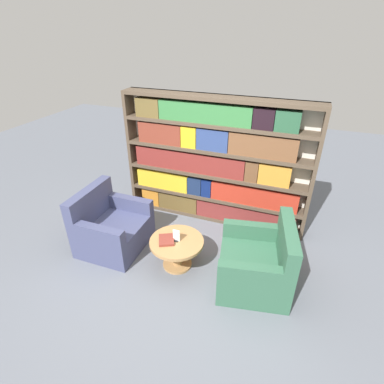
% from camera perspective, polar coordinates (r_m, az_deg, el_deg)
% --- Properties ---
extents(ground_plane, '(14.00, 14.00, 0.00)m').
position_cam_1_polar(ground_plane, '(3.89, -2.44, -15.65)').
color(ground_plane, slate).
extents(bookshelf, '(2.79, 0.30, 1.92)m').
position_cam_1_polar(bookshelf, '(4.47, 4.25, 5.49)').
color(bookshelf, silver).
rests_on(bookshelf, ground_plane).
extents(armchair_left, '(0.81, 0.89, 0.84)m').
position_cam_1_polar(armchair_left, '(4.31, -15.12, -6.66)').
color(armchair_left, '#42476B').
rests_on(armchair_left, ground_plane).
extents(armchair_right, '(0.95, 1.01, 0.84)m').
position_cam_1_polar(armchair_right, '(3.71, 12.42, -13.28)').
color(armchair_right, '#336047').
rests_on(armchair_right, ground_plane).
extents(coffee_table, '(0.68, 0.68, 0.40)m').
position_cam_1_polar(coffee_table, '(3.85, -2.91, -10.53)').
color(coffee_table, '#AD7F4C').
rests_on(coffee_table, ground_plane).
extents(table_sign, '(0.09, 0.06, 0.16)m').
position_cam_1_polar(table_sign, '(3.73, -2.98, -8.41)').
color(table_sign, black).
rests_on(table_sign, coffee_table).
extents(stray_book, '(0.26, 0.28, 0.03)m').
position_cam_1_polar(stray_book, '(3.77, -4.90, -9.08)').
color(stray_book, brown).
rests_on(stray_book, coffee_table).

